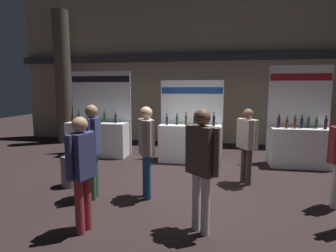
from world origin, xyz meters
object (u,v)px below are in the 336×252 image
(exhibitor_booth_1, at_px, (190,140))
(exhibitor_booth_0, at_px, (98,135))
(visitor_4, at_px, (247,139))
(visitor_2, at_px, (82,165))
(trash_bin, at_px, (70,171))
(visitor_3, at_px, (146,145))
(visitor_1, at_px, (201,160))
(visitor_6, at_px, (93,144))
(exhibitor_booth_2, at_px, (300,142))

(exhibitor_booth_1, bearing_deg, exhibitor_booth_0, 176.17)
(visitor_4, bearing_deg, visitor_2, -76.31)
(trash_bin, distance_m, visitor_3, 1.86)
(visitor_2, distance_m, visitor_3, 1.43)
(visitor_1, xyz_separation_m, visitor_2, (-1.62, -0.27, -0.08))
(visitor_2, xyz_separation_m, visitor_6, (-0.38, 1.13, 0.06))
(exhibitor_booth_2, relative_size, visitor_1, 1.49)
(exhibitor_booth_2, bearing_deg, visitor_4, -132.84)
(visitor_4, distance_m, visitor_6, 3.09)
(exhibitor_booth_1, bearing_deg, visitor_1, -82.22)
(exhibitor_booth_2, bearing_deg, exhibitor_booth_1, -179.89)
(exhibitor_booth_0, xyz_separation_m, trash_bin, (0.54, -2.57, -0.30))
(exhibitor_booth_0, bearing_deg, exhibitor_booth_1, -3.83)
(exhibitor_booth_2, xyz_separation_m, visitor_1, (-2.31, -3.73, 0.41))
(exhibitor_booth_0, bearing_deg, exhibitor_booth_2, -1.85)
(visitor_4, relative_size, visitor_6, 0.93)
(visitor_3, bearing_deg, trash_bin, 53.24)
(exhibitor_booth_1, relative_size, visitor_3, 1.32)
(exhibitor_booth_1, height_order, exhibitor_booth_2, exhibitor_booth_2)
(visitor_2, distance_m, visitor_4, 3.43)
(exhibitor_booth_0, distance_m, visitor_3, 3.67)
(trash_bin, xyz_separation_m, visitor_1, (2.75, -1.35, 0.72))
(visitor_1, distance_m, visitor_4, 2.29)
(exhibitor_booth_2, bearing_deg, trash_bin, -154.77)
(visitor_1, relative_size, visitor_3, 1.03)
(visitor_1, height_order, visitor_2, visitor_1)
(exhibitor_booth_1, bearing_deg, visitor_3, -101.28)
(exhibitor_booth_2, distance_m, visitor_3, 4.31)
(visitor_3, bearing_deg, exhibitor_booth_0, 11.42)
(visitor_3, xyz_separation_m, visitor_4, (1.87, 1.09, -0.04))
(exhibitor_booth_1, height_order, visitor_2, exhibitor_booth_1)
(trash_bin, bearing_deg, visitor_1, -26.06)
(visitor_2, relative_size, visitor_4, 1.02)
(exhibitor_booth_0, height_order, visitor_6, exhibitor_booth_0)
(exhibitor_booth_0, xyz_separation_m, visitor_2, (1.68, -4.19, 0.34))
(exhibitor_booth_0, distance_m, exhibitor_booth_1, 2.79)
(exhibitor_booth_2, distance_m, visitor_6, 5.19)
(exhibitor_booth_0, xyz_separation_m, visitor_3, (2.25, -2.87, 0.38))
(exhibitor_booth_1, height_order, trash_bin, exhibitor_booth_1)
(exhibitor_booth_0, xyz_separation_m, exhibitor_booth_2, (5.60, -0.18, 0.01))
(visitor_3, relative_size, visitor_4, 1.06)
(visitor_3, bearing_deg, exhibitor_booth_2, -77.89)
(visitor_6, bearing_deg, visitor_1, -119.94)
(visitor_3, relative_size, visitor_6, 0.98)
(exhibitor_booth_2, bearing_deg, visitor_6, -146.22)
(exhibitor_booth_0, xyz_separation_m, visitor_6, (1.30, -3.06, 0.40))
(exhibitor_booth_2, height_order, visitor_6, exhibitor_booth_2)
(exhibitor_booth_1, distance_m, exhibitor_booth_2, 2.82)
(exhibitor_booth_2, xyz_separation_m, visitor_3, (-3.35, -2.69, 0.36))
(visitor_2, distance_m, visitor_6, 1.19)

